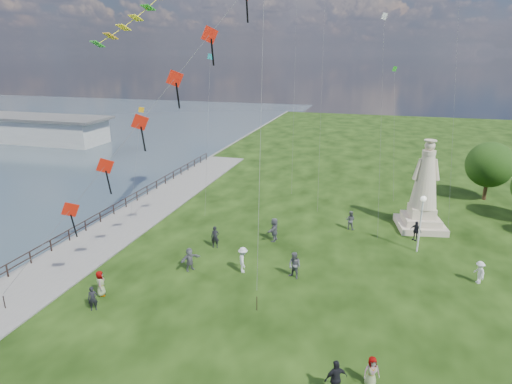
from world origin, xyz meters
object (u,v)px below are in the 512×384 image
(person_7, at_px, (350,220))
(pier_pavilion, at_px, (27,128))
(person_4, at_px, (372,372))
(person_9, at_px, (416,231))
(person_1, at_px, (295,266))
(statue, at_px, (424,196))
(person_6, at_px, (215,237))
(person_2, at_px, (243,260))
(person_0, at_px, (93,299))
(person_5, at_px, (190,259))
(person_8, at_px, (479,272))
(person_3, at_px, (336,378))
(lamppost, at_px, (422,212))
(person_10, at_px, (101,283))
(person_11, at_px, (274,229))

(person_7, bearing_deg, pier_pavilion, -12.64)
(person_4, bearing_deg, person_9, 59.83)
(pier_pavilion, distance_m, person_1, 64.07)
(statue, relative_size, person_6, 4.46)
(pier_pavilion, distance_m, statue, 66.65)
(person_2, bearing_deg, person_0, 111.54)
(person_4, height_order, person_5, person_5)
(pier_pavilion, distance_m, person_8, 72.80)
(person_3, relative_size, person_4, 1.20)
(person_2, distance_m, person_9, 14.47)
(person_0, height_order, person_8, person_8)
(lamppost, height_order, person_10, lamppost)
(person_1, height_order, person_6, person_1)
(lamppost, relative_size, person_1, 2.40)
(person_3, bearing_deg, lamppost, -137.40)
(person_2, bearing_deg, person_10, 102.52)
(person_4, relative_size, person_8, 0.97)
(lamppost, relative_size, person_4, 2.96)
(person_4, distance_m, person_9, 17.34)
(person_6, height_order, person_11, person_11)
(person_5, bearing_deg, person_4, -87.66)
(person_5, bearing_deg, lamppost, -29.87)
(person_7, distance_m, person_9, 5.21)
(person_1, xyz_separation_m, person_5, (-7.06, -0.92, -0.09))
(person_4, xyz_separation_m, person_8, (6.36, 11.18, 0.02))
(person_8, height_order, person_10, person_10)
(person_1, distance_m, person_10, 12.18)
(person_4, distance_m, person_10, 16.40)
(person_2, relative_size, person_10, 1.11)
(person_9, bearing_deg, pier_pavilion, -167.96)
(person_0, height_order, person_7, person_7)
(lamppost, distance_m, person_7, 6.42)
(person_6, height_order, person_8, person_6)
(person_8, relative_size, person_11, 0.80)
(person_10, bearing_deg, person_5, -68.24)
(person_4, height_order, person_9, person_9)
(pier_pavilion, relative_size, person_7, 18.49)
(person_4, xyz_separation_m, person_9, (2.85, 17.10, 0.06))
(person_6, bearing_deg, person_1, -36.73)
(person_0, relative_size, person_8, 0.96)
(person_8, distance_m, person_9, 6.88)
(pier_pavilion, bearing_deg, person_6, -34.00)
(person_2, distance_m, person_10, 9.08)
(lamppost, relative_size, person_10, 2.70)
(statue, relative_size, person_10, 4.66)
(person_2, distance_m, person_7, 11.51)
(statue, height_order, person_6, statue)
(person_8, xyz_separation_m, person_10, (-22.46, -8.05, 0.05))
(person_0, distance_m, person_11, 14.48)
(person_5, distance_m, person_11, 7.68)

